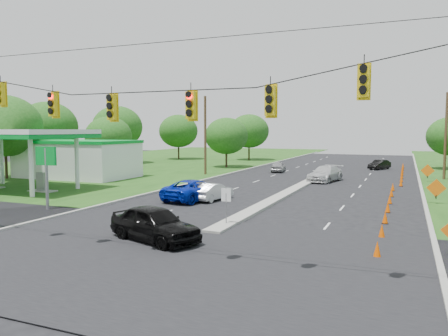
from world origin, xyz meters
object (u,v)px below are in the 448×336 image
at_px(blue_pickup, 194,190).
at_px(white_sedan, 213,192).
at_px(gas_station, 69,155).
at_px(black_sedan, 155,224).

bearing_deg(blue_pickup, white_sedan, -148.40).
bearing_deg(white_sedan, blue_pickup, 30.75).
distance_m(gas_station, white_sedan, 20.57).
bearing_deg(black_sedan, white_sedan, 30.82).
xyz_separation_m(black_sedan, blue_pickup, (-3.66, 11.42, -0.07)).
height_order(white_sedan, blue_pickup, blue_pickup).
bearing_deg(black_sedan, blue_pickup, 37.21).
relative_size(black_sedan, white_sedan, 1.28).
bearing_deg(white_sedan, black_sedan, 110.07).
relative_size(gas_station, white_sedan, 5.14).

